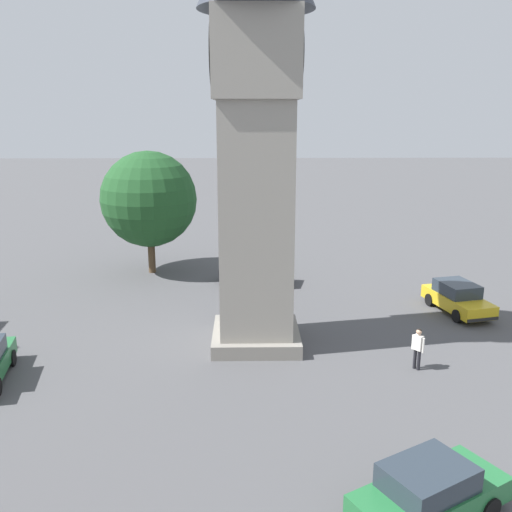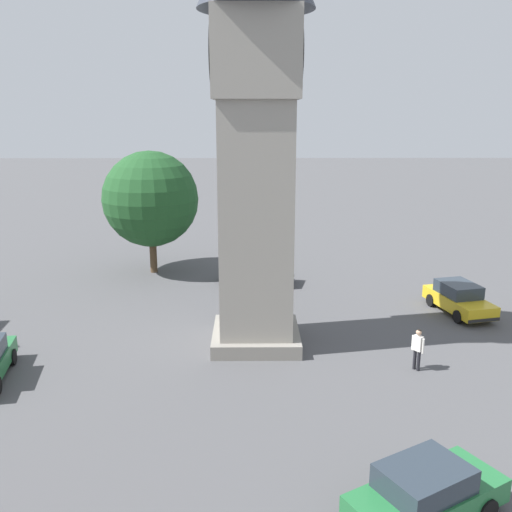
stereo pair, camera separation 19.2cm
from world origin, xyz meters
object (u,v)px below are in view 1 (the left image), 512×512
(car_blue_kerb, at_px, (458,298))
(pedestrian, at_px, (418,345))
(car_white_side, at_px, (255,271))
(car_red_corner, at_px, (430,492))
(clock_tower, at_px, (256,77))
(tree, at_px, (149,199))

(car_blue_kerb, xyz_separation_m, pedestrian, (-6.35, 3.93, 0.25))
(car_blue_kerb, distance_m, car_white_side, 11.29)
(car_blue_kerb, height_order, car_red_corner, same)
(pedestrian, bearing_deg, car_blue_kerb, -31.80)
(car_red_corner, bearing_deg, car_blue_kerb, -22.74)
(pedestrian, bearing_deg, clock_tower, 66.67)
(clock_tower, bearing_deg, car_red_corner, -159.57)
(car_red_corner, distance_m, car_white_side, 20.08)
(car_red_corner, xyz_separation_m, car_white_side, (19.69, 3.96, 0.00))
(clock_tower, bearing_deg, car_blue_kerb, -70.32)
(pedestrian, distance_m, tree, 19.07)
(clock_tower, relative_size, car_blue_kerb, 4.34)
(pedestrian, height_order, tree, tree)
(car_white_side, relative_size, pedestrian, 2.60)
(car_red_corner, bearing_deg, tree, 25.26)
(clock_tower, relative_size, car_white_side, 4.34)
(car_blue_kerb, height_order, pedestrian, pedestrian)
(car_white_side, xyz_separation_m, tree, (2.40, 6.46, 3.88))
(car_white_side, height_order, pedestrian, pedestrian)
(car_blue_kerb, distance_m, tree, 18.57)
(car_white_side, bearing_deg, pedestrian, -151.75)
(pedestrian, xyz_separation_m, tree, (13.84, 12.61, 3.63))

